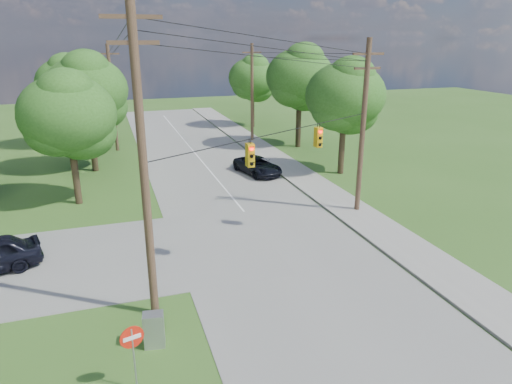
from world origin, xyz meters
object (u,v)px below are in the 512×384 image
object	(u,v)px
pole_north_w	(112,97)
control_cabinet	(154,330)
pole_ne	(363,126)
pole_sw	(143,162)
do_not_enter_sign	(133,344)
car_main_north	(258,166)
pole_north_e	(252,92)

from	to	relation	value
pole_north_w	control_cabinet	distance (m)	31.99
pole_north_w	pole_ne	bearing A→B (deg)	-57.71
pole_sw	control_cabinet	xyz separation A→B (m)	(-0.23, -2.08, -5.58)
pole_ne	do_not_enter_sign	bearing A→B (deg)	-141.27
pole_sw	car_main_north	bearing A→B (deg)	59.94
pole_north_e	car_main_north	distance (m)	13.37
pole_north_e	control_cabinet	bearing A→B (deg)	-113.44
do_not_enter_sign	pole_ne	bearing A→B (deg)	24.37
pole_north_w	do_not_enter_sign	bearing A→B (deg)	-91.04
control_cabinet	pole_sw	bearing A→B (deg)	91.77
pole_sw	pole_ne	size ratio (longest dim) A/B	1.14
control_cabinet	do_not_enter_sign	world-z (taller)	do_not_enter_sign
pole_ne	car_main_north	distance (m)	11.46
pole_ne	pole_north_e	bearing A→B (deg)	90.00
pole_ne	control_cabinet	bearing A→B (deg)	-144.83
pole_north_w	car_main_north	world-z (taller)	pole_north_w
pole_ne	pole_north_w	xyz separation A→B (m)	(-13.90, 22.00, -0.34)
pole_north_e	do_not_enter_sign	bearing A→B (deg)	-113.34
pole_ne	car_main_north	size ratio (longest dim) A/B	2.17
pole_sw	do_not_enter_sign	size ratio (longest dim) A/B	5.31
pole_sw	pole_north_w	distance (m)	29.62
control_cabinet	pole_north_w	bearing A→B (deg)	98.50
pole_north_e	pole_north_w	bearing A→B (deg)	180.00
pole_north_w	do_not_enter_sign	xyz separation A→B (m)	(-0.61, -33.64, -3.48)
car_main_north	control_cabinet	xyz separation A→B (m)	(-10.33, -19.53, -0.05)
pole_ne	control_cabinet	xyz separation A→B (m)	(-13.73, -9.68, -4.82)
pole_sw	control_cabinet	bearing A→B (deg)	-96.43
pole_sw	pole_north_e	xyz separation A→B (m)	(13.50, 29.60, -1.10)
pole_sw	pole_north_w	world-z (taller)	pole_sw
pole_north_w	car_main_north	distance (m)	16.66
pole_sw	control_cabinet	distance (m)	5.96
car_main_north	do_not_enter_sign	size ratio (longest dim) A/B	2.14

